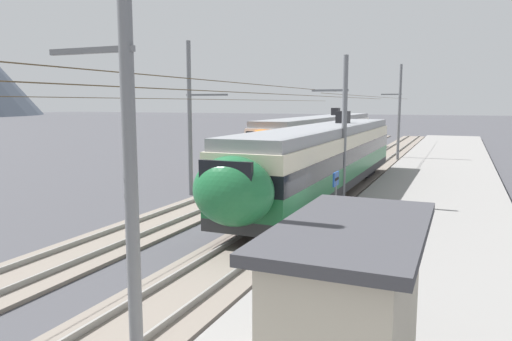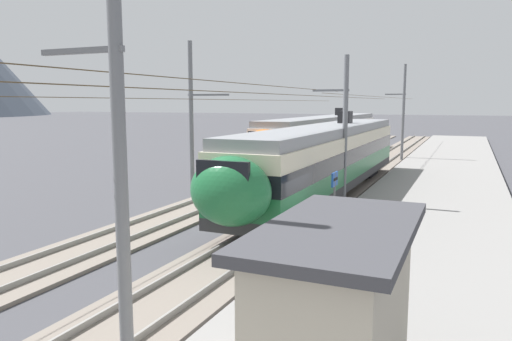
{
  "view_description": "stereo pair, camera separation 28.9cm",
  "coord_description": "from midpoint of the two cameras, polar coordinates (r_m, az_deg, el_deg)",
  "views": [
    {
      "loc": [
        -15.75,
        -5.69,
        5.03
      ],
      "look_at": [
        3.42,
        2.44,
        2.13
      ],
      "focal_mm": 34.15,
      "sensor_mm": 36.0,
      "label": 1
    },
    {
      "loc": [
        -15.63,
        -5.95,
        5.03
      ],
      "look_at": [
        3.42,
        2.44,
        2.13
      ],
      "focal_mm": 34.15,
      "sensor_mm": 36.0,
      "label": 2
    }
  ],
  "objects": [
    {
      "name": "catenary_mast_mid",
      "position": [
        23.22,
        10.49,
        4.7
      ],
      "size": [
        40.18,
        1.74,
        7.22
      ],
      "color": "slate",
      "rests_on": "ground"
    },
    {
      "name": "potted_plant_by_shelter",
      "position": [
        10.96,
        9.7,
        -15.11
      ],
      "size": [
        0.47,
        0.47,
        0.77
      ],
      "color": "brown",
      "rests_on": "platform_slab"
    },
    {
      "name": "potted_plant_platform_edge",
      "position": [
        18.14,
        11.08,
        -5.77
      ],
      "size": [
        0.58,
        0.58,
        0.81
      ],
      "color": "brown",
      "rests_on": "platform_slab"
    },
    {
      "name": "handbag_beside_passenger",
      "position": [
        11.29,
        8.07,
        -16.11
      ],
      "size": [
        0.32,
        0.18,
        0.36
      ],
      "color": "maroon",
      "rests_on": "platform_slab"
    },
    {
      "name": "platform_shelter",
      "position": [
        7.76,
        10.69,
        -16.57
      ],
      "size": [
        4.06,
        2.05,
        2.95
      ],
      "color": "#B7AD99",
      "rests_on": "platform_slab"
    },
    {
      "name": "catenary_mast_west",
      "position": [
        8.5,
        -15.21,
        2.0
      ],
      "size": [
        40.18,
        1.74,
        8.12
      ],
      "color": "slate",
      "rests_on": "ground"
    },
    {
      "name": "catenary_mast_far_side",
      "position": [
        26.58,
        -7.03,
        6.2
      ],
      "size": [
        40.18,
        2.44,
        8.3
      ],
      "color": "slate",
      "rests_on": "ground"
    },
    {
      "name": "platform_sign",
      "position": [
        17.67,
        9.64,
        -2.12
      ],
      "size": [
        0.7,
        0.08,
        2.25
      ],
      "color": "#59595B",
      "rests_on": "platform_slab"
    },
    {
      "name": "track_near",
      "position": [
        17.76,
        0.69,
        -8.3
      ],
      "size": [
        120.0,
        3.0,
        0.28
      ],
      "color": "slate",
      "rests_on": "ground"
    },
    {
      "name": "track_far",
      "position": [
        20.13,
        -12.36,
        -6.53
      ],
      "size": [
        120.0,
        3.0,
        0.28
      ],
      "color": "slate",
      "rests_on": "ground"
    },
    {
      "name": "ground_plane",
      "position": [
        17.47,
        3.33,
        -8.82
      ],
      "size": [
        400.0,
        400.0,
        0.0
      ],
      "primitive_type": "plane",
      "color": "#424247"
    },
    {
      "name": "train_near_platform",
      "position": [
        25.69,
        8.56,
        1.56
      ],
      "size": [
        23.79,
        3.0,
        4.27
      ],
      "color": "#2D2D30",
      "rests_on": "track_near"
    },
    {
      "name": "catenary_mast_east",
      "position": [
        44.05,
        16.95,
        6.6
      ],
      "size": [
        40.18,
        1.74,
        8.31
      ],
      "color": "slate",
      "rests_on": "ground"
    },
    {
      "name": "handbag_near_sign",
      "position": [
        18.54,
        9.7,
        -6.46
      ],
      "size": [
        0.32,
        0.18,
        0.38
      ],
      "color": "black",
      "rests_on": "platform_slab"
    },
    {
      "name": "passenger_walking",
      "position": [
        10.19,
        6.29,
        -13.77
      ],
      "size": [
        0.53,
        0.22,
        1.69
      ],
      "color": "#383842",
      "rests_on": "platform_slab"
    },
    {
      "name": "train_far_track",
      "position": [
        43.66,
        8.36,
        4.16
      ],
      "size": [
        29.51,
        3.02,
        4.27
      ],
      "color": "#2D2D30",
      "rests_on": "track_far"
    },
    {
      "name": "platform_slab",
      "position": [
        16.48,
        18.36,
        -9.66
      ],
      "size": [
        120.0,
        7.06,
        0.33
      ],
      "primitive_type": "cube",
      "color": "gray",
      "rests_on": "ground"
    }
  ]
}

